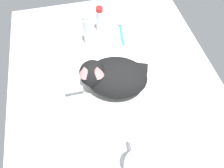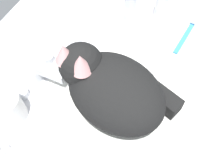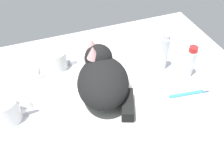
% 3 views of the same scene
% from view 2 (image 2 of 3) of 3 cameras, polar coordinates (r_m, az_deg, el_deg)
% --- Properties ---
extents(ground_plane, '(1.10, 0.83, 0.03)m').
position_cam_2_polar(ground_plane, '(0.60, 0.76, -5.91)').
color(ground_plane, silver).
extents(sink_basin, '(0.36, 0.36, 0.01)m').
position_cam_2_polar(sink_basin, '(0.58, 0.78, -5.09)').
color(sink_basin, silver).
rests_on(sink_basin, ground_plane).
extents(faucet, '(0.14, 0.10, 0.05)m').
position_cam_2_polar(faucet, '(0.63, -15.95, 2.34)').
color(faucet, silver).
rests_on(faucet, ground_plane).
extents(cat, '(0.22, 0.28, 0.16)m').
position_cam_2_polar(cat, '(0.52, -0.35, -0.61)').
color(cat, black).
rests_on(cat, sink_basin).
extents(rinse_cup, '(0.06, 0.06, 0.07)m').
position_cam_2_polar(rinse_cup, '(0.58, -22.22, -5.03)').
color(rinse_cup, white).
rests_on(rinse_cup, ground_plane).
extents(toothpaste_bottle, '(0.03, 0.03, 0.15)m').
position_cam_2_polar(toothpaste_bottle, '(0.69, 4.14, 17.06)').
color(toothpaste_bottle, white).
rests_on(toothpaste_bottle, ground_plane).
extents(mouthwash_bottle, '(0.04, 0.04, 0.12)m').
position_cam_2_polar(mouthwash_bottle, '(0.74, 11.17, 17.94)').
color(mouthwash_bottle, white).
rests_on(mouthwash_bottle, ground_plane).
extents(toothbrush, '(0.14, 0.03, 0.02)m').
position_cam_2_polar(toothbrush, '(0.74, 16.45, 10.89)').
color(toothbrush, '#388CD8').
rests_on(toothbrush, ground_plane).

